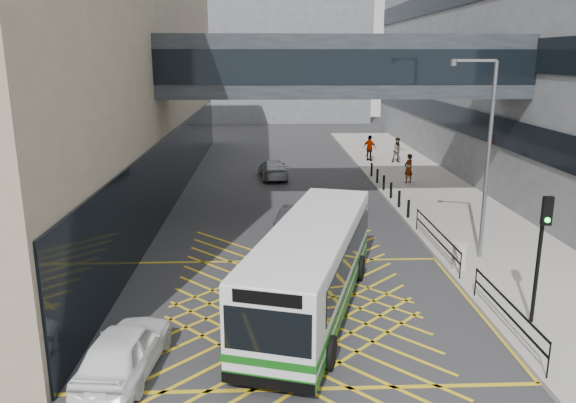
{
  "coord_description": "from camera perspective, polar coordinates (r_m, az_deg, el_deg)",
  "views": [
    {
      "loc": [
        -0.81,
        -16.72,
        7.96
      ],
      "look_at": [
        0.0,
        4.0,
        2.6
      ],
      "focal_mm": 35.0,
      "sensor_mm": 36.0,
      "label": 1
    }
  ],
  "objects": [
    {
      "name": "ground",
      "position": [
        18.54,
        0.49,
        -10.94
      ],
      "size": [
        120.0,
        120.0,
        0.0
      ],
      "primitive_type": "plane",
      "color": "#333335"
    },
    {
      "name": "building_far",
      "position": [
        76.74,
        -3.24,
        15.25
      ],
      "size": [
        28.0,
        16.0,
        18.0
      ],
      "primitive_type": "cube",
      "color": "slate",
      "rests_on": "ground"
    },
    {
      "name": "skybridge",
      "position": [
        28.98,
        5.47,
        13.52
      ],
      "size": [
        20.0,
        4.1,
        3.0
      ],
      "color": "#2A2F34",
      "rests_on": "ground"
    },
    {
      "name": "pavement",
      "position": [
        34.13,
        14.53,
        0.67
      ],
      "size": [
        6.0,
        54.0,
        0.16
      ],
      "primitive_type": "cube",
      "color": "#9D988F",
      "rests_on": "ground"
    },
    {
      "name": "box_junction",
      "position": [
        18.54,
        0.49,
        -10.93
      ],
      "size": [
        12.0,
        9.0,
        0.01
      ],
      "color": "gold",
      "rests_on": "ground"
    },
    {
      "name": "bus",
      "position": [
        18.02,
        2.57,
        -6.41
      ],
      "size": [
        5.17,
        10.47,
        2.87
      ],
      "rotation": [
        0.0,
        0.0,
        -0.29
      ],
      "color": "silver",
      "rests_on": "ground"
    },
    {
      "name": "car_white",
      "position": [
        15.46,
        -16.28,
        -14.23
      ],
      "size": [
        2.24,
        4.47,
        1.37
      ],
      "primitive_type": "imported",
      "rotation": [
        0.0,
        0.0,
        3.03
      ],
      "color": "white",
      "rests_on": "ground"
    },
    {
      "name": "car_dark",
      "position": [
        26.29,
        1.05,
        -1.69
      ],
      "size": [
        2.71,
        4.34,
        1.27
      ],
      "primitive_type": "imported",
      "rotation": [
        0.0,
        0.0,
        2.84
      ],
      "color": "black",
      "rests_on": "ground"
    },
    {
      "name": "car_silver",
      "position": [
        37.91,
        -1.52,
        3.38
      ],
      "size": [
        2.23,
        4.4,
        1.32
      ],
      "primitive_type": "imported",
      "rotation": [
        0.0,
        0.0,
        3.25
      ],
      "color": "#96999E",
      "rests_on": "ground"
    },
    {
      "name": "traffic_light",
      "position": [
        17.93,
        24.39,
        -3.76
      ],
      "size": [
        0.29,
        0.47,
        3.97
      ],
      "rotation": [
        0.0,
        0.0,
        -0.11
      ],
      "color": "black",
      "rests_on": "pavement"
    },
    {
      "name": "street_lamp",
      "position": [
        22.92,
        19.3,
        5.14
      ],
      "size": [
        1.71,
        0.81,
        7.72
      ],
      "rotation": [
        0.0,
        0.0,
        -0.36
      ],
      "color": "slate",
      "rests_on": "pavement"
    },
    {
      "name": "litter_bin",
      "position": [
        22.29,
        17.09,
        -5.33
      ],
      "size": [
        0.56,
        0.56,
        0.97
      ],
      "primitive_type": "cylinder",
      "color": "#ADA89E",
      "rests_on": "pavement"
    },
    {
      "name": "kerb_railings",
      "position": [
        21.0,
        17.36,
        -5.91
      ],
      "size": [
        0.05,
        12.54,
        1.0
      ],
      "color": "black",
      "rests_on": "pavement"
    },
    {
      "name": "bollards",
      "position": [
        33.32,
        10.05,
        1.52
      ],
      "size": [
        0.14,
        10.14,
        0.9
      ],
      "color": "black",
      "rests_on": "pavement"
    },
    {
      "name": "pedestrian_a",
      "position": [
        36.43,
        12.14,
        3.29
      ],
      "size": [
        0.9,
        0.84,
        1.85
      ],
      "primitive_type": "imported",
      "rotation": [
        0.0,
        0.0,
        3.7
      ],
      "color": "gray",
      "rests_on": "pavement"
    },
    {
      "name": "pedestrian_b",
      "position": [
        43.41,
        11.09,
        5.13
      ],
      "size": [
        0.93,
        0.54,
        1.89
      ],
      "primitive_type": "imported",
      "rotation": [
        0.0,
        0.0,
        0.01
      ],
      "color": "gray",
      "rests_on": "pavement"
    },
    {
      "name": "pedestrian_c",
      "position": [
        43.8,
        8.3,
        5.38
      ],
      "size": [
        1.23,
        1.19,
        1.96
      ],
      "primitive_type": "imported",
      "rotation": [
        0.0,
        0.0,
        2.41
      ],
      "color": "gray",
      "rests_on": "pavement"
    }
  ]
}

